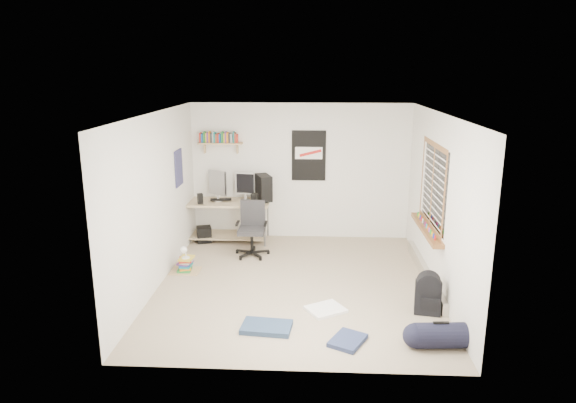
{
  "coord_description": "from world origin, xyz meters",
  "views": [
    {
      "loc": [
        0.25,
        -7.03,
        3.09
      ],
      "look_at": [
        -0.13,
        0.34,
        1.17
      ],
      "focal_mm": 32.0,
      "sensor_mm": 36.0,
      "label": 1
    }
  ],
  "objects_px": {
    "duffel_bag": "(440,336)",
    "backpack": "(428,298)",
    "desk": "(223,221)",
    "office_chair": "(252,228)",
    "book_stack": "(185,262)"
  },
  "relations": [
    {
      "from": "duffel_bag",
      "to": "book_stack",
      "type": "xyz_separation_m",
      "value": [
        -3.46,
        2.09,
        0.01
      ]
    },
    {
      "from": "duffel_bag",
      "to": "book_stack",
      "type": "bearing_deg",
      "value": 144.71
    },
    {
      "from": "backpack",
      "to": "book_stack",
      "type": "relative_size",
      "value": 0.95
    },
    {
      "from": "office_chair",
      "to": "duffel_bag",
      "type": "bearing_deg",
      "value": -48.95
    },
    {
      "from": "desk",
      "to": "backpack",
      "type": "height_order",
      "value": "desk"
    },
    {
      "from": "desk",
      "to": "office_chair",
      "type": "relative_size",
      "value": 1.83
    },
    {
      "from": "office_chair",
      "to": "backpack",
      "type": "bearing_deg",
      "value": -37.95
    },
    {
      "from": "desk",
      "to": "office_chair",
      "type": "height_order",
      "value": "office_chair"
    },
    {
      "from": "office_chair",
      "to": "book_stack",
      "type": "bearing_deg",
      "value": -141.74
    },
    {
      "from": "office_chair",
      "to": "backpack",
      "type": "relative_size",
      "value": 2.11
    },
    {
      "from": "desk",
      "to": "book_stack",
      "type": "xyz_separation_m",
      "value": [
        -0.34,
        -1.54,
        -0.21
      ]
    },
    {
      "from": "office_chair",
      "to": "book_stack",
      "type": "distance_m",
      "value": 1.27
    },
    {
      "from": "duffel_bag",
      "to": "backpack",
      "type": "bearing_deg",
      "value": 83.1
    },
    {
      "from": "duffel_bag",
      "to": "office_chair",
      "type": "bearing_deg",
      "value": 127.04
    },
    {
      "from": "desk",
      "to": "office_chair",
      "type": "bearing_deg",
      "value": -68.22
    }
  ]
}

